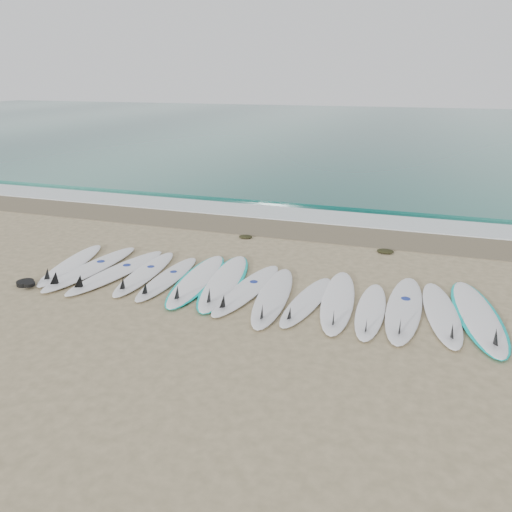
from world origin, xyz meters
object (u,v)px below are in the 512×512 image
(leash_coil, at_px, (26,283))
(surfboard_7, at_px, (246,290))
(surfboard_0, at_px, (70,265))
(surfboard_14, at_px, (478,316))

(leash_coil, bearing_deg, surfboard_7, 13.80)
(surfboard_0, bearing_deg, leash_coil, -108.51)
(surfboard_0, height_order, surfboard_14, surfboard_14)
(surfboard_7, relative_size, surfboard_14, 0.91)
(surfboard_7, bearing_deg, surfboard_14, 9.45)
(surfboard_0, height_order, leash_coil, surfboard_0)
(surfboard_0, height_order, surfboard_7, surfboard_7)
(surfboard_0, relative_size, surfboard_14, 0.87)
(surfboard_14, relative_size, leash_coil, 6.43)
(surfboard_7, height_order, leash_coil, surfboard_7)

